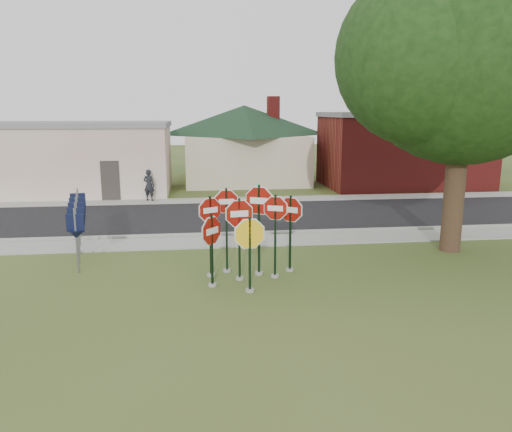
{
  "coord_description": "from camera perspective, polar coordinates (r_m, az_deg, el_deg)",
  "views": [
    {
      "loc": [
        -1.35,
        -12.6,
        4.86
      ],
      "look_at": [
        0.4,
        2.0,
        1.74
      ],
      "focal_mm": 35.0,
      "sensor_mm": 36.0,
      "label": 1
    }
  ],
  "objects": [
    {
      "name": "oak_tree",
      "position": [
        18.47,
        22.89,
        17.11
      ],
      "size": [
        11.13,
        10.53,
        10.57
      ],
      "color": "#312116",
      "rests_on": "ground"
    },
    {
      "name": "stop_sign_back_left",
      "position": [
        15.0,
        -3.39,
        -0.32
      ],
      "size": [
        1.0,
        0.24,
        2.7
      ],
      "color": "gray",
      "rests_on": "ground"
    },
    {
      "name": "stop_sign_back_right",
      "position": [
        14.7,
        0.35,
        0.08
      ],
      "size": [
        1.07,
        0.52,
        2.86
      ],
      "color": "gray",
      "rests_on": "ground"
    },
    {
      "name": "sidewalk_near",
      "position": [
        18.78,
        -2.5,
        -2.92
      ],
      "size": [
        60.0,
        1.6,
        0.06
      ],
      "primitive_type": "cube",
      "color": "gray",
      "rests_on": "ground"
    },
    {
      "name": "curb",
      "position": [
        19.73,
        -2.72,
        -2.07
      ],
      "size": [
        60.0,
        0.2,
        0.14
      ],
      "primitive_type": "cube",
      "color": "gray",
      "rests_on": "ground"
    },
    {
      "name": "building_brick",
      "position": [
        33.93,
        16.48,
        7.35
      ],
      "size": [
        10.2,
        6.2,
        4.75
      ],
      "color": "maroon",
      "rests_on": "ground"
    },
    {
      "name": "ground",
      "position": [
        13.57,
        -0.69,
        -9.0
      ],
      "size": [
        120.0,
        120.0,
        0.0
      ],
      "primitive_type": "plane",
      "color": "#374E1D",
      "rests_on": "ground"
    },
    {
      "name": "pedestrian",
      "position": [
        27.56,
        -12.13,
        3.48
      ],
      "size": [
        0.72,
        0.6,
        1.7
      ],
      "primitive_type": "imported",
      "rotation": [
        0.0,
        0.0,
        2.78
      ],
      "color": "black",
      "rests_on": "sidewalk_far"
    },
    {
      "name": "route_sign_row",
      "position": [
        17.94,
        -19.74,
        -0.42
      ],
      "size": [
        1.43,
        4.63,
        2.0
      ],
      "color": "#59595E",
      "rests_on": "ground"
    },
    {
      "name": "stop_sign_center",
      "position": [
        14.3,
        -1.92,
        -1.28
      ],
      "size": [
        1.12,
        0.24,
        2.54
      ],
      "color": "gray",
      "rests_on": "ground"
    },
    {
      "name": "building_stucco",
      "position": [
        31.65,
        -20.94,
        6.29
      ],
      "size": [
        12.2,
        6.2,
        4.2
      ],
      "color": "silver",
      "rests_on": "ground"
    },
    {
      "name": "bg_tree_right",
      "position": [
        45.12,
        24.88,
        11.82
      ],
      "size": [
        5.6,
        5.6,
        8.4
      ],
      "color": "#312116",
      "rests_on": "ground"
    },
    {
      "name": "road",
      "position": [
        23.15,
        -3.35,
        -0.1
      ],
      "size": [
        60.0,
        7.0,
        0.04
      ],
      "primitive_type": "cube",
      "color": "black",
      "rests_on": "ground"
    },
    {
      "name": "stop_sign_right",
      "position": [
        14.51,
        2.23,
        -1.07
      ],
      "size": [
        0.93,
        0.37,
        2.59
      ],
      "color": "gray",
      "rests_on": "ground"
    },
    {
      "name": "stop_sign_far_right",
      "position": [
        15.12,
        3.96,
        -0.8
      ],
      "size": [
        0.86,
        0.66,
        2.47
      ],
      "color": "gray",
      "rests_on": "ground"
    },
    {
      "name": "building_house",
      "position": [
        34.78,
        -1.33,
        9.99
      ],
      "size": [
        11.6,
        11.6,
        6.2
      ],
      "color": "beige",
      "rests_on": "ground"
    },
    {
      "name": "stop_sign_left",
      "position": [
        13.87,
        -5.09,
        -2.93
      ],
      "size": [
        0.73,
        0.86,
        2.17
      ],
      "color": "gray",
      "rests_on": "ground"
    },
    {
      "name": "stop_sign_far_left",
      "position": [
        14.65,
        -5.24,
        -1.1
      ],
      "size": [
        0.91,
        0.49,
        2.53
      ],
      "color": "gray",
      "rests_on": "ground"
    },
    {
      "name": "stop_sign_yellow",
      "position": [
        13.39,
        -0.72,
        -3.32
      ],
      "size": [
        1.16,
        0.24,
        2.21
      ],
      "color": "gray",
      "rests_on": "ground"
    },
    {
      "name": "sidewalk_far",
      "position": [
        27.36,
        -3.92,
        1.79
      ],
      "size": [
        60.0,
        1.6,
        0.06
      ],
      "primitive_type": "cube",
      "color": "gray",
      "rests_on": "ground"
    }
  ]
}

